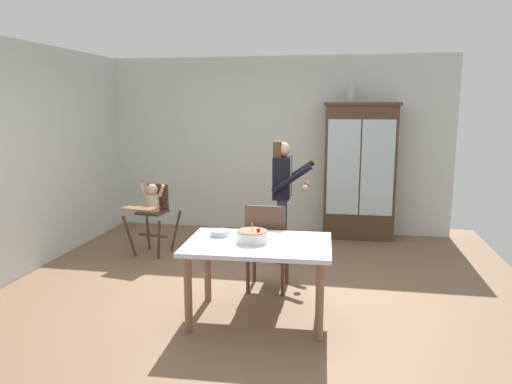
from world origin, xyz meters
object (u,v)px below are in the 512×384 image
at_px(china_cabinet, 360,171).
at_px(serving_bowl, 220,233).
at_px(ceramic_vase, 351,94).
at_px(adult_person, 283,186).
at_px(birthday_cake, 252,236).
at_px(high_chair_with_toddler, 152,206).
at_px(dining_chair_far_side, 267,242).
at_px(dining_table, 258,253).

relative_size(china_cabinet, serving_bowl, 11.14).
distance_m(china_cabinet, serving_bowl, 3.21).
height_order(ceramic_vase, adult_person, ceramic_vase).
xyz_separation_m(china_cabinet, adult_person, (-0.97, -1.32, -0.04)).
xyz_separation_m(birthday_cake, serving_bowl, (-0.34, 0.15, -0.03)).
relative_size(ceramic_vase, adult_person, 0.18).
distance_m(china_cabinet, high_chair_with_toddler, 3.04).
xyz_separation_m(birthday_cake, dining_chair_far_side, (0.03, 0.66, -0.24)).
xyz_separation_m(dining_table, serving_bowl, (-0.40, 0.15, 0.13)).
xyz_separation_m(ceramic_vase, dining_table, (-0.82, -3.05, -1.49)).
xyz_separation_m(high_chair_with_toddler, dining_chair_far_side, (1.70, -1.06, -0.10)).
height_order(ceramic_vase, serving_bowl, ceramic_vase).
height_order(adult_person, birthday_cake, adult_person).
bearing_deg(high_chair_with_toddler, ceramic_vase, 36.93).
xyz_separation_m(ceramic_vase, serving_bowl, (-1.22, -2.90, -1.36)).
bearing_deg(birthday_cake, ceramic_vase, 73.99).
bearing_deg(dining_table, serving_bowl, 159.38).
bearing_deg(dining_table, birthday_cake, -176.79).
bearing_deg(dining_table, china_cabinet, 72.11).
height_order(adult_person, serving_bowl, adult_person).
relative_size(adult_person, birthday_cake, 5.47).
distance_m(high_chair_with_toddler, dining_table, 2.44).
distance_m(birthday_cake, serving_bowl, 0.38).
height_order(china_cabinet, serving_bowl, china_cabinet).
bearing_deg(serving_bowl, adult_person, 75.45).
distance_m(adult_person, dining_chair_far_side, 1.14).
relative_size(ceramic_vase, high_chair_with_toddler, 0.28).
xyz_separation_m(adult_person, serving_bowl, (-0.41, -1.57, -0.20)).
relative_size(ceramic_vase, dining_table, 0.20).
relative_size(high_chair_with_toddler, adult_person, 0.62).
height_order(ceramic_vase, dining_table, ceramic_vase).
bearing_deg(dining_chair_far_side, dining_table, 92.59).
xyz_separation_m(china_cabinet, serving_bowl, (-1.38, -2.89, -0.24)).
bearing_deg(serving_bowl, birthday_cake, -24.03).
height_order(dining_table, dining_chair_far_side, dining_chair_far_side).
distance_m(ceramic_vase, high_chair_with_toddler, 3.23).
distance_m(china_cabinet, dining_chair_far_side, 2.63).
bearing_deg(ceramic_vase, dining_table, -105.06).
height_order(china_cabinet, birthday_cake, china_cabinet).
bearing_deg(high_chair_with_toddler, birthday_cake, -36.42).
relative_size(dining_table, serving_bowl, 7.48).
bearing_deg(high_chair_with_toddler, adult_person, 9.44).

